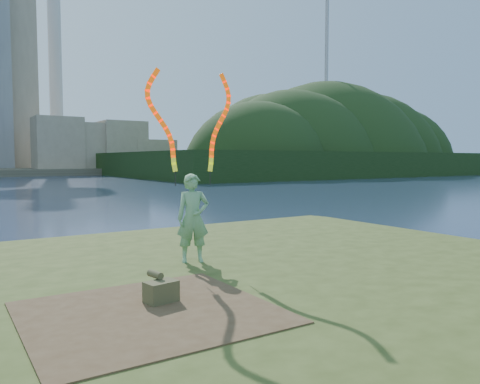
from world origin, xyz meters
TOP-DOWN VIEW (x-y plane):
  - ground at (0.00, 0.00)m, footprint 320.00×320.00m
  - grassy_knoll at (0.00, -2.30)m, footprint 20.00×18.00m
  - dirt_patch at (-2.20, -3.20)m, footprint 3.20×3.00m
  - wooded_hill at (59.57, 59.96)m, footprint 78.00×50.00m
  - woman_with_ribbons at (-0.25, -0.67)m, footprint 2.02×0.74m
  - canvas_bag at (-1.90, -2.86)m, footprint 0.49×0.56m

SIDE VIEW (x-z plane):
  - ground at x=0.00m, z-range 0.00..0.00m
  - wooded_hill at x=59.57m, z-range -31.34..31.66m
  - grassy_knoll at x=0.00m, z-range -0.06..0.74m
  - dirt_patch at x=-2.20m, z-range 0.80..0.82m
  - canvas_bag at x=-1.90m, z-range 0.76..1.19m
  - woman_with_ribbons at x=-0.25m, z-range 0.12..4.27m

